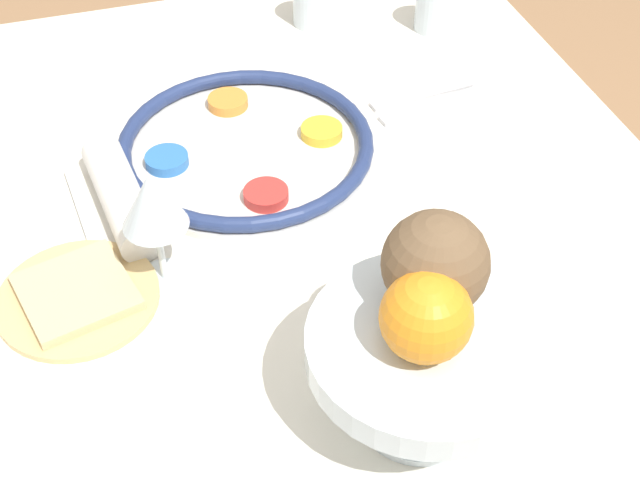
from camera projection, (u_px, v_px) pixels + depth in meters
The scene contains 13 objects.
dining_table at pixel (268, 404), 1.34m from camera, with size 1.16×1.07×0.74m.
seder_plate at pixel (246, 147), 1.17m from camera, with size 0.34×0.34×0.03m.
wine_glass at pixel (153, 204), 0.94m from camera, with size 0.07×0.07×0.15m.
fruit_stand at pixel (426, 353), 0.82m from camera, with size 0.22×0.22×0.11m.
orange_fruit at pixel (426, 317), 0.76m from camera, with size 0.08×0.08×0.08m.
coconut at pixel (435, 264), 0.80m from camera, with size 0.10×0.10×0.10m.
bread_plate at pixel (77, 296), 0.98m from camera, with size 0.18×0.18×0.02m.
napkin_roll at pixel (121, 196), 1.08m from camera, with size 0.20×0.07×0.05m.
cup_mid at pixel (436, 5), 1.39m from camera, with size 0.07×0.07×0.08m.
cup_far at pixel (314, 0), 1.40m from camera, with size 0.07×0.07×0.08m.
fork_left at pixel (423, 95), 1.28m from camera, with size 0.04×0.16×0.01m.
fork_right at pixel (431, 106), 1.26m from camera, with size 0.05×0.16×0.01m.
spoon at pixel (84, 206), 1.10m from camera, with size 0.15×0.03×0.01m.
Camera 1 is at (0.79, -0.16, 1.47)m, focal length 50.00 mm.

